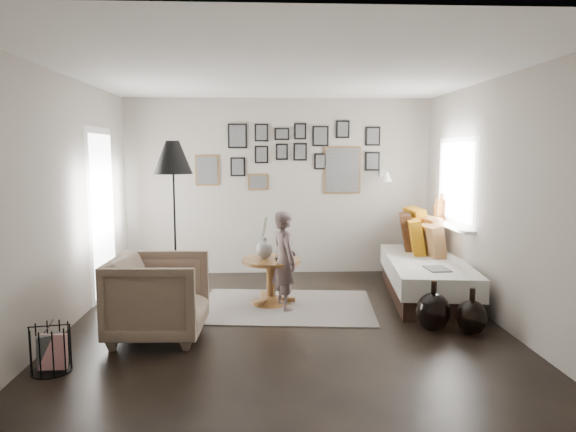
{
  "coord_description": "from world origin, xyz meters",
  "views": [
    {
      "loc": [
        -0.23,
        -5.23,
        1.82
      ],
      "look_at": [
        0.05,
        0.5,
        1.1
      ],
      "focal_mm": 32.0,
      "sensor_mm": 36.0,
      "label": 1
    }
  ],
  "objects_px": {
    "demijohn_large": "(433,312)",
    "demijohn_small": "(471,317)",
    "pedestal_table": "(271,283)",
    "daybed": "(424,269)",
    "armchair": "(159,297)",
    "floor_lamp": "(173,164)",
    "magazine_basket": "(51,349)",
    "child": "(284,261)",
    "vase": "(264,246)"
  },
  "relations": [
    {
      "from": "demijohn_large",
      "to": "demijohn_small",
      "type": "relative_size",
      "value": 1.1
    },
    {
      "from": "pedestal_table",
      "to": "daybed",
      "type": "height_order",
      "value": "daybed"
    },
    {
      "from": "armchair",
      "to": "demijohn_small",
      "type": "distance_m",
      "value": 3.11
    },
    {
      "from": "floor_lamp",
      "to": "demijohn_small",
      "type": "xyz_separation_m",
      "value": [
        3.14,
        -1.28,
        -1.5
      ]
    },
    {
      "from": "magazine_basket",
      "to": "floor_lamp",
      "type": "bearing_deg",
      "value": 70.33
    },
    {
      "from": "child",
      "to": "demijohn_large",
      "type": "bearing_deg",
      "value": -139.73
    },
    {
      "from": "armchair",
      "to": "child",
      "type": "xyz_separation_m",
      "value": [
        1.27,
        0.86,
        0.16
      ]
    },
    {
      "from": "armchair",
      "to": "demijohn_large",
      "type": "distance_m",
      "value": 2.76
    },
    {
      "from": "armchair",
      "to": "magazine_basket",
      "type": "bearing_deg",
      "value": 137.96
    },
    {
      "from": "floor_lamp",
      "to": "child",
      "type": "height_order",
      "value": "floor_lamp"
    },
    {
      "from": "vase",
      "to": "demijohn_large",
      "type": "distance_m",
      "value": 2.07
    },
    {
      "from": "demijohn_small",
      "to": "child",
      "type": "height_order",
      "value": "child"
    },
    {
      "from": "demijohn_small",
      "to": "vase",
      "type": "bearing_deg",
      "value": 150.74
    },
    {
      "from": "floor_lamp",
      "to": "child",
      "type": "distance_m",
      "value": 1.75
    },
    {
      "from": "pedestal_table",
      "to": "demijohn_large",
      "type": "relative_size",
      "value": 1.35
    },
    {
      "from": "floor_lamp",
      "to": "demijohn_small",
      "type": "bearing_deg",
      "value": -22.25
    },
    {
      "from": "armchair",
      "to": "floor_lamp",
      "type": "height_order",
      "value": "floor_lamp"
    },
    {
      "from": "armchair",
      "to": "magazine_basket",
      "type": "height_order",
      "value": "armchair"
    },
    {
      "from": "vase",
      "to": "armchair",
      "type": "xyz_separation_m",
      "value": [
        -1.04,
        -1.09,
        -0.3
      ]
    },
    {
      "from": "pedestal_table",
      "to": "demijohn_large",
      "type": "height_order",
      "value": "pedestal_table"
    },
    {
      "from": "vase",
      "to": "armchair",
      "type": "relative_size",
      "value": 0.56
    },
    {
      "from": "pedestal_table",
      "to": "armchair",
      "type": "relative_size",
      "value": 0.78
    },
    {
      "from": "demijohn_small",
      "to": "child",
      "type": "relative_size",
      "value": 0.41
    },
    {
      "from": "vase",
      "to": "armchair",
      "type": "height_order",
      "value": "vase"
    },
    {
      "from": "daybed",
      "to": "armchair",
      "type": "xyz_separation_m",
      "value": [
        -3.07,
        -1.38,
        0.08
      ]
    },
    {
      "from": "pedestal_table",
      "to": "child",
      "type": "height_order",
      "value": "child"
    },
    {
      "from": "vase",
      "to": "magazine_basket",
      "type": "height_order",
      "value": "vase"
    },
    {
      "from": "daybed",
      "to": "armchair",
      "type": "height_order",
      "value": "daybed"
    },
    {
      "from": "pedestal_table",
      "to": "demijohn_small",
      "type": "xyz_separation_m",
      "value": [
        1.99,
        -1.14,
        -0.08
      ]
    },
    {
      "from": "vase",
      "to": "child",
      "type": "height_order",
      "value": "child"
    },
    {
      "from": "floor_lamp",
      "to": "magazine_basket",
      "type": "bearing_deg",
      "value": -109.67
    },
    {
      "from": "floor_lamp",
      "to": "demijohn_large",
      "type": "relative_size",
      "value": 3.74
    },
    {
      "from": "vase",
      "to": "daybed",
      "type": "bearing_deg",
      "value": 8.18
    },
    {
      "from": "daybed",
      "to": "armchair",
      "type": "relative_size",
      "value": 2.47
    },
    {
      "from": "floor_lamp",
      "to": "demijohn_small",
      "type": "distance_m",
      "value": 3.71
    },
    {
      "from": "demijohn_large",
      "to": "floor_lamp",
      "type": "bearing_deg",
      "value": 157.35
    },
    {
      "from": "pedestal_table",
      "to": "child",
      "type": "distance_m",
      "value": 0.41
    },
    {
      "from": "demijohn_small",
      "to": "child",
      "type": "bearing_deg",
      "value": 153.08
    },
    {
      "from": "pedestal_table",
      "to": "daybed",
      "type": "bearing_deg",
      "value": 9.09
    },
    {
      "from": "demijohn_large",
      "to": "vase",
      "type": "bearing_deg",
      "value": 148.85
    },
    {
      "from": "pedestal_table",
      "to": "demijohn_large",
      "type": "bearing_deg",
      "value": -31.88
    },
    {
      "from": "pedestal_table",
      "to": "daybed",
      "type": "distance_m",
      "value": 1.98
    },
    {
      "from": "armchair",
      "to": "floor_lamp",
      "type": "xyz_separation_m",
      "value": [
        -0.04,
        1.21,
        1.27
      ]
    },
    {
      "from": "pedestal_table",
      "to": "child",
      "type": "bearing_deg",
      "value": -53.55
    },
    {
      "from": "vase",
      "to": "demijohn_large",
      "type": "relative_size",
      "value": 0.96
    },
    {
      "from": "magazine_basket",
      "to": "child",
      "type": "height_order",
      "value": "child"
    },
    {
      "from": "armchair",
      "to": "floor_lamp",
      "type": "relative_size",
      "value": 0.46
    },
    {
      "from": "magazine_basket",
      "to": "child",
      "type": "distance_m",
      "value": 2.61
    },
    {
      "from": "daybed",
      "to": "pedestal_table",
      "type": "bearing_deg",
      "value": -163.99
    },
    {
      "from": "magazine_basket",
      "to": "pedestal_table",
      "type": "bearing_deg",
      "value": 44.56
    }
  ]
}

